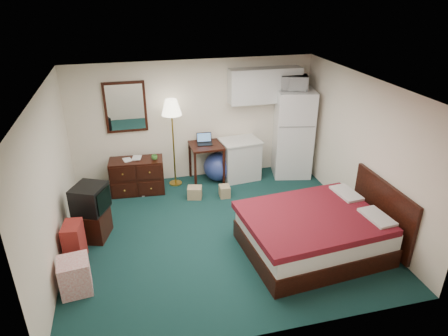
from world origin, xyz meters
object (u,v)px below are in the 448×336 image
object	(u,v)px
dresser	(137,176)
suitcase	(74,243)
kitchen_counter	(240,160)
floor_lamp	(173,143)
bed	(313,233)
desk	(206,163)
tv_stand	(92,224)
fridge	(293,133)

from	to	relation	value
dresser	suitcase	xyz separation A→B (m)	(-1.03, -2.02, -0.03)
kitchen_counter	dresser	bearing A→B (deg)	176.74
dresser	floor_lamp	size ratio (longest dim) A/B	0.57
dresser	suitcase	world-z (taller)	dresser
kitchen_counter	bed	world-z (taller)	kitchen_counter
floor_lamp	desk	xyz separation A→B (m)	(0.66, -0.03, -0.49)
bed	tv_stand	distance (m)	3.58
desk	fridge	size ratio (longest dim) A/B	0.44
kitchen_counter	bed	size ratio (longest dim) A/B	0.41
tv_stand	bed	bearing A→B (deg)	-2.74
dresser	kitchen_counter	bearing A→B (deg)	7.83
bed	suitcase	xyz separation A→B (m)	(-3.58, 0.63, -0.00)
desk	tv_stand	bearing A→B (deg)	-146.39
floor_lamp	tv_stand	xyz separation A→B (m)	(-1.59, -1.58, -0.66)
dresser	bed	size ratio (longest dim) A/B	0.51
suitcase	fridge	bearing A→B (deg)	32.81
kitchen_counter	suitcase	distance (m)	3.84
dresser	floor_lamp	xyz separation A→B (m)	(0.77, 0.18, 0.55)
bed	dresser	bearing A→B (deg)	128.86
dresser	fridge	distance (m)	3.37
floor_lamp	fridge	bearing A→B (deg)	-1.81
kitchen_counter	tv_stand	bearing A→B (deg)	-159.36
kitchen_counter	tv_stand	distance (m)	3.35
desk	bed	distance (m)	3.00
desk	kitchen_counter	distance (m)	0.72
kitchen_counter	fridge	xyz separation A→B (m)	(1.16, -0.03, 0.52)
kitchen_counter	tv_stand	size ratio (longest dim) A/B	1.57
dresser	tv_stand	world-z (taller)	dresser
dresser	floor_lamp	distance (m)	0.97
desk	fridge	distance (m)	1.95
desk	suitcase	size ratio (longest dim) A/B	1.27
desk	tv_stand	world-z (taller)	desk
suitcase	bed	bearing A→B (deg)	-3.03
fridge	suitcase	size ratio (longest dim) A/B	2.86
dresser	desk	bearing A→B (deg)	10.29
fridge	tv_stand	size ratio (longest dim) A/B	3.49
tv_stand	suitcase	bearing A→B (deg)	-91.93
bed	tv_stand	world-z (taller)	bed
kitchen_counter	bed	bearing A→B (deg)	-88.58
dresser	desk	size ratio (longest dim) A/B	1.25
floor_lamp	fridge	world-z (taller)	fridge
fridge	bed	xyz separation A→B (m)	(-0.77, -2.74, -0.61)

